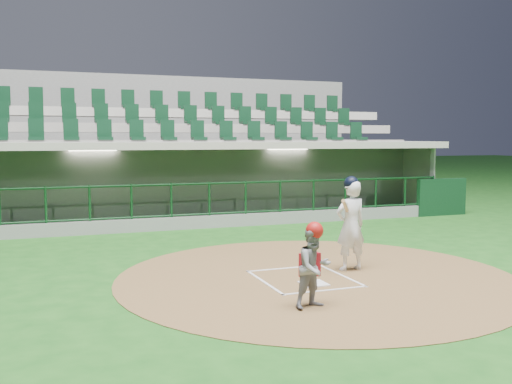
{
  "coord_description": "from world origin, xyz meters",
  "views": [
    {
      "loc": [
        -4.21,
        -9.33,
        2.49
      ],
      "look_at": [
        0.16,
        2.6,
        1.3
      ],
      "focal_mm": 40.0,
      "sensor_mm": 36.0,
      "label": 1
    }
  ],
  "objects": [
    {
      "name": "dirt_circle",
      "position": [
        0.3,
        -0.2,
        0.01
      ],
      "size": [
        7.2,
        7.2,
        0.01
      ],
      "primitive_type": "cylinder",
      "color": "brown",
      "rests_on": "ground"
    },
    {
      "name": "batter",
      "position": [
        1.11,
        0.02,
        0.9
      ],
      "size": [
        0.86,
        0.87,
        1.78
      ],
      "color": "white",
      "rests_on": "dirt_circle"
    },
    {
      "name": "home_plate",
      "position": [
        0.0,
        -0.7,
        0.02
      ],
      "size": [
        0.43,
        0.43,
        0.02
      ],
      "primitive_type": "cube",
      "color": "white",
      "rests_on": "dirt_circle"
    },
    {
      "name": "ground",
      "position": [
        0.0,
        0.0,
        0.0
      ],
      "size": [
        120.0,
        120.0,
        0.0
      ],
      "primitive_type": "plane",
      "color": "#174D16",
      "rests_on": "ground"
    },
    {
      "name": "batter_box_chalk",
      "position": [
        0.0,
        -0.3,
        0.02
      ],
      "size": [
        1.55,
        1.8,
        0.01
      ],
      "color": "white",
      "rests_on": "ground"
    },
    {
      "name": "dugout_structure",
      "position": [
        0.08,
        7.84,
        0.96
      ],
      "size": [
        16.4,
        3.7,
        3.0
      ],
      "color": "slate",
      "rests_on": "ground"
    },
    {
      "name": "catcher",
      "position": [
        -0.59,
        -1.91,
        0.64
      ],
      "size": [
        0.67,
        0.57,
        1.27
      ],
      "color": "gray",
      "rests_on": "dirt_circle"
    },
    {
      "name": "seating_deck",
      "position": [
        0.0,
        10.91,
        1.42
      ],
      "size": [
        17.0,
        6.72,
        5.15
      ],
      "color": "slate",
      "rests_on": "ground"
    }
  ]
}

